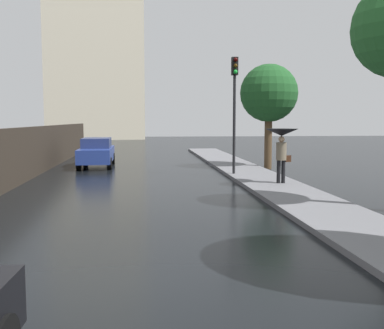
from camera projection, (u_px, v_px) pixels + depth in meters
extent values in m
plane|color=black|center=(118.00, 286.00, 6.83)|extent=(120.00, 120.00, 0.00)
cube|color=navy|center=(97.00, 154.00, 24.01)|extent=(1.66, 4.53, 0.70)
cube|color=navy|center=(97.00, 143.00, 24.04)|extent=(1.44, 2.22, 0.49)
cylinder|color=black|center=(109.00, 164.00, 22.65)|extent=(0.23, 0.61, 0.60)
cylinder|color=black|center=(79.00, 164.00, 22.48)|extent=(0.23, 0.61, 0.60)
cylinder|color=black|center=(113.00, 158.00, 25.60)|extent=(0.23, 0.61, 0.60)
cylinder|color=black|center=(85.00, 159.00, 25.43)|extent=(0.23, 0.61, 0.60)
cylinder|color=black|center=(279.00, 172.00, 16.86)|extent=(0.14, 0.14, 0.84)
cylinder|color=black|center=(283.00, 172.00, 16.89)|extent=(0.14, 0.14, 0.84)
cylinder|color=#726651|center=(281.00, 151.00, 16.80)|extent=(0.37, 0.37, 0.65)
sphere|color=tan|center=(282.00, 139.00, 16.76)|extent=(0.23, 0.23, 0.23)
cube|color=#3F2314|center=(288.00, 159.00, 16.87)|extent=(0.21, 0.11, 0.24)
cylinder|color=#4C4C51|center=(281.00, 141.00, 16.76)|extent=(0.02, 0.02, 0.88)
cone|color=black|center=(282.00, 132.00, 16.73)|extent=(1.19, 1.19, 0.26)
cylinder|color=black|center=(234.00, 125.00, 19.69)|extent=(0.12, 0.12, 4.18)
cube|color=black|center=(235.00, 66.00, 19.46)|extent=(0.26, 0.26, 0.75)
sphere|color=#360503|center=(236.00, 60.00, 19.26)|extent=(0.17, 0.17, 0.17)
sphere|color=#392405|center=(236.00, 66.00, 19.28)|extent=(0.17, 0.17, 0.17)
sphere|color=green|center=(235.00, 72.00, 19.31)|extent=(0.17, 0.17, 0.17)
cylinder|color=#4C3823|center=(268.00, 141.00, 23.04)|extent=(0.37, 0.37, 2.76)
sphere|color=#1E5123|center=(269.00, 93.00, 22.81)|extent=(2.85, 2.85, 2.85)
cube|color=beige|center=(90.00, 11.00, 58.67)|extent=(13.59, 13.24, 32.26)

